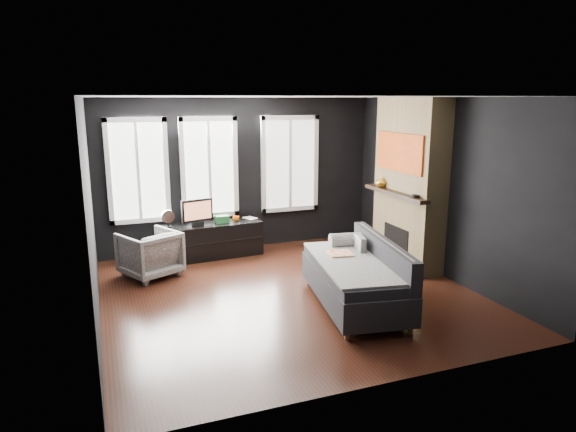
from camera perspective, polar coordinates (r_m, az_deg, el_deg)
name	(u,v)px	position (r m, az deg, el deg)	size (l,w,h in m)	color
floor	(289,294)	(7.29, 0.10, -8.64)	(5.00, 5.00, 0.00)	black
ceiling	(289,97)	(6.77, 0.11, 13.12)	(5.00, 5.00, 0.00)	white
wall_back	(239,174)	(9.25, -5.42, 4.62)	(5.00, 0.02, 2.70)	black
wall_left	(91,214)	(6.47, -21.07, 0.21)	(0.02, 5.00, 2.70)	black
wall_right	(443,188)	(8.12, 16.86, 2.96)	(0.02, 5.00, 2.70)	black
windows	(213,116)	(9.01, -8.30, 10.91)	(4.00, 0.16, 1.76)	white
fireplace	(409,183)	(8.48, 13.33, 3.58)	(0.70, 1.62, 2.70)	#93724C
sofa	(354,273)	(6.80, 7.39, -6.35)	(1.04, 2.07, 0.89)	#262628
stripe_pillow	(360,248)	(7.23, 8.00, -3.55)	(0.08, 0.35, 0.35)	gray
armchair	(150,252)	(8.14, -15.10, -3.84)	(0.76, 0.71, 0.79)	white
media_console	(211,240)	(8.94, -8.50, -2.67)	(1.72, 0.54, 0.59)	black
monitor	(197,210)	(8.74, -10.06, 0.62)	(0.56, 0.12, 0.50)	black
desk_fan	(168,219)	(8.66, -13.17, -0.30)	(0.22, 0.22, 0.31)	#9C9C9C
mug	(236,218)	(8.96, -5.81, -0.23)	(0.11, 0.09, 0.11)	#F65B03
book	(246,213)	(9.06, -4.67, 0.35)	(0.17, 0.02, 0.24)	#AEA889
storage_box	(222,219)	(8.88, -7.35, -0.35)	(0.23, 0.15, 0.12)	#287437
mantel_vase	(381,182)	(8.73, 10.31, 3.78)	(0.18, 0.19, 0.18)	gold
mantel_clock	(416,196)	(7.91, 14.00, 2.15)	(0.12, 0.12, 0.04)	black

